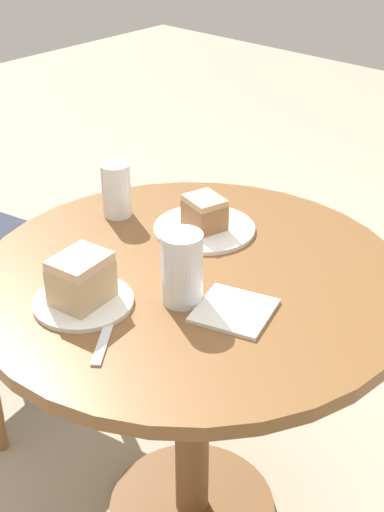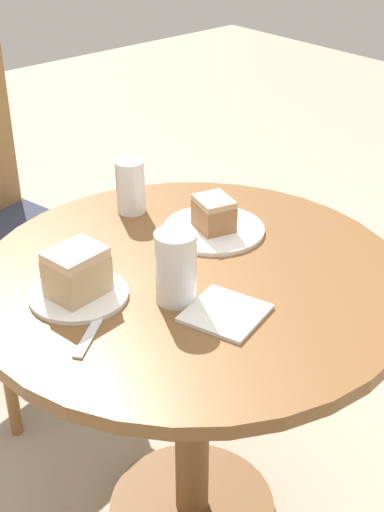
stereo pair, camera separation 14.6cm
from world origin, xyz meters
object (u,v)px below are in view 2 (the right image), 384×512
object	(u,v)px
glass_lemonade	(176,270)
plate_far	(214,230)
plate_near	(79,295)
glass_water	(131,189)
cake_slice_far	(214,213)
cake_slice_near	(77,272)

from	to	relation	value
glass_lemonade	plate_far	bearing A→B (deg)	32.79
plate_near	glass_water	distance (m)	0.39
cake_slice_far	glass_water	distance (m)	0.22
cake_slice_far	glass_lemonade	bearing A→B (deg)	-147.21
cake_slice_far	glass_water	world-z (taller)	glass_water
cake_slice_near	glass_lemonade	bearing A→B (deg)	-43.49
cake_slice_near	cake_slice_far	size ratio (longest dim) A/B	1.14
cake_slice_near	cake_slice_far	distance (m)	0.39
cake_slice_far	cake_slice_near	bearing A→B (deg)	-176.25
plate_near	cake_slice_far	xyz separation A→B (m)	(0.38, 0.03, 0.04)
plate_near	cake_slice_near	world-z (taller)	cake_slice_near
cake_slice_near	cake_slice_far	world-z (taller)	cake_slice_near
plate_far	plate_near	bearing A→B (deg)	-176.25
plate_near	glass_lemonade	bearing A→B (deg)	-43.49
cake_slice_far	plate_far	bearing A→B (deg)	0.00
cake_slice_far	glass_water	size ratio (longest dim) A/B	0.81
cake_slice_far	plate_near	bearing A→B (deg)	-176.25
cake_slice_near	cake_slice_far	xyz separation A→B (m)	(0.38, 0.03, -0.01)
cake_slice_near	glass_water	xyz separation A→B (m)	(0.31, 0.23, -0.00)
cake_slice_near	glass_lemonade	xyz separation A→B (m)	(0.14, -0.13, 0.01)
plate_far	cake_slice_near	size ratio (longest dim) A/B	1.96
plate_far	cake_slice_near	xyz separation A→B (m)	(-0.38, -0.03, 0.05)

